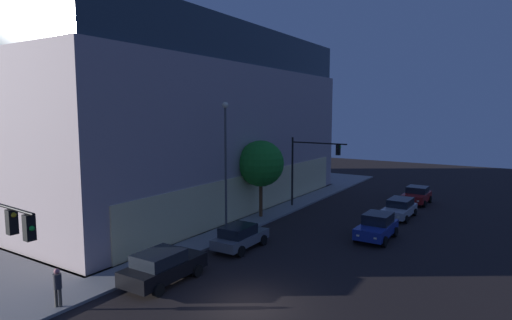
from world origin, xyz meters
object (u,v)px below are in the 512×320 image
(traffic_light_near_corner, at_px, (6,238))
(car_silver, at_px, (399,208))
(traffic_light_far_corner, at_px, (309,160))
(pedestrian_waiting, at_px, (57,284))
(car_blue, at_px, (377,226))
(sidewalk_tree, at_px, (261,164))
(street_lamp_sidewalk, at_px, (226,153))
(car_grey, at_px, (240,236))
(modern_building, at_px, (144,120))
(car_red, at_px, (417,195))
(car_black, at_px, (163,266))

(traffic_light_near_corner, xyz_separation_m, car_silver, (27.36, -7.61, -3.31))
(traffic_light_near_corner, height_order, traffic_light_far_corner, traffic_light_far_corner)
(traffic_light_near_corner, distance_m, pedestrian_waiting, 4.03)
(pedestrian_waiting, distance_m, car_blue, 19.98)
(sidewalk_tree, bearing_deg, car_silver, -56.77)
(traffic_light_near_corner, distance_m, car_blue, 22.11)
(street_lamp_sidewalk, xyz_separation_m, car_grey, (-1.96, -2.55, -5.04))
(car_grey, distance_m, car_blue, 9.58)
(modern_building, bearing_deg, sidewalk_tree, -93.58)
(sidewalk_tree, height_order, pedestrian_waiting, sidewalk_tree)
(modern_building, xyz_separation_m, car_grey, (-8.27, -17.43, -7.08))
(car_grey, bearing_deg, car_red, -18.39)
(traffic_light_near_corner, bearing_deg, sidewalk_tree, 5.48)
(pedestrian_waiting, xyz_separation_m, car_silver, (24.82, -8.69, -0.38))
(car_red, bearing_deg, car_blue, -179.61)
(sidewalk_tree, distance_m, car_blue, 10.46)
(traffic_light_near_corner, relative_size, car_grey, 1.34)
(modern_building, bearing_deg, car_red, -63.87)
(car_blue, height_order, car_silver, car_blue)
(traffic_light_near_corner, relative_size, street_lamp_sidewalk, 0.62)
(car_red, bearing_deg, street_lamp_sidewalk, 153.01)
(car_black, xyz_separation_m, car_silver, (20.18, -6.92, -0.07))
(pedestrian_waiting, bearing_deg, traffic_light_far_corner, -2.39)
(car_grey, xyz_separation_m, car_silver, (13.68, -6.62, -0.02))
(street_lamp_sidewalk, bearing_deg, pedestrian_waiting, -177.88)
(car_black, bearing_deg, traffic_light_near_corner, 174.54)
(traffic_light_near_corner, relative_size, sidewalk_tree, 0.91)
(modern_building, height_order, car_black, modern_building)
(traffic_light_far_corner, xyz_separation_m, car_silver, (1.26, -7.71, -3.62))
(car_grey, relative_size, car_blue, 1.01)
(traffic_light_far_corner, xyz_separation_m, pedestrian_waiting, (-23.56, 0.98, -3.24))
(pedestrian_waiting, bearing_deg, car_grey, -10.52)
(modern_building, xyz_separation_m, car_silver, (5.41, -24.06, -7.10))
(modern_building, distance_m, car_black, 23.69)
(traffic_light_far_corner, xyz_separation_m, car_blue, (-5.65, -7.86, -3.53))
(street_lamp_sidewalk, distance_m, car_red, 20.97)
(pedestrian_waiting, xyz_separation_m, car_red, (31.24, -8.75, -0.37))
(car_black, xyz_separation_m, car_blue, (13.27, -7.07, 0.02))
(traffic_light_near_corner, distance_m, car_grey, 14.11)
(traffic_light_far_corner, height_order, car_silver, traffic_light_far_corner)
(traffic_light_far_corner, bearing_deg, traffic_light_near_corner, -179.77)
(car_blue, distance_m, car_red, 13.33)
(car_black, relative_size, car_grey, 1.09)
(modern_building, xyz_separation_m, traffic_light_far_corner, (4.15, -16.34, -3.48))
(street_lamp_sidewalk, distance_m, pedestrian_waiting, 13.92)
(car_black, distance_m, car_blue, 15.04)
(modern_building, xyz_separation_m, car_blue, (-1.50, -24.21, -7.01))
(car_black, distance_m, car_grey, 6.51)
(sidewalk_tree, xyz_separation_m, car_grey, (-7.37, -3.00, -3.72))
(car_grey, bearing_deg, pedestrian_waiting, 169.48)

